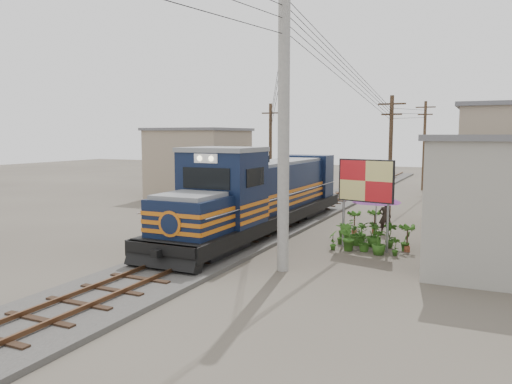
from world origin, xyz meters
The scene contains 15 objects.
ground centered at (0.00, 0.00, 0.00)m, with size 120.00×120.00×0.00m, color #473F35.
ballast centered at (0.00, 10.00, 0.08)m, with size 3.60×70.00×0.16m, color #595651.
track centered at (0.00, 10.00, 0.26)m, with size 1.15×70.00×0.12m.
locomotive centered at (0.00, 5.32, 1.76)m, with size 3.00×16.36×4.05m.
utility_pole_main centered at (3.50, -0.50, 5.00)m, with size 0.40×0.40×10.00m.
wooden_pole_mid centered at (4.50, 14.00, 3.68)m, with size 1.60×0.24×7.00m.
wooden_pole_far centered at (4.80, 28.00, 3.93)m, with size 1.60×0.24×7.50m.
wooden_pole_left centered at (-5.00, 18.00, 3.68)m, with size 1.60×0.24×7.00m.
power_lines centered at (-0.14, 8.49, 7.56)m, with size 9.65×19.00×3.30m.
shophouse_back centered at (11.00, 22.00, 2.11)m, with size 6.30×6.30×4.20m.
shophouse_left centered at (-10.00, 16.00, 2.61)m, with size 6.30×6.30×5.20m.
billboard centered at (5.34, 3.89, 2.74)m, with size 2.36×0.66×3.71m.
market_umbrella centered at (5.56, 5.01, 2.07)m, with size 2.76×2.76×2.36m.
vendor centered at (5.50, 7.45, 0.82)m, with size 0.60×0.39×1.64m, color black.
plant_nursery centered at (5.15, 4.35, 0.49)m, with size 3.53×3.09×1.14m.
Camera 1 is at (9.84, -16.23, 4.69)m, focal length 35.00 mm.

